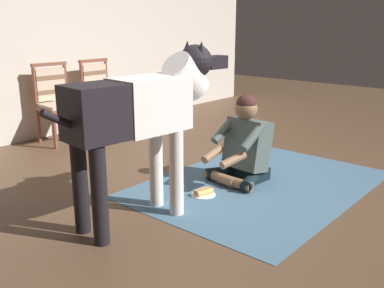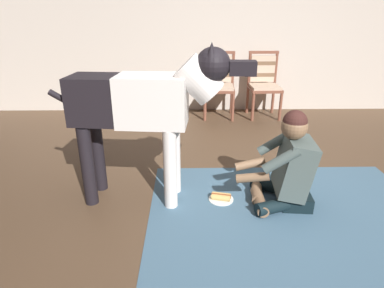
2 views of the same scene
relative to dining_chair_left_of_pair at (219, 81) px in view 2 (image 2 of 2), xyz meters
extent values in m
plane|color=brown|center=(0.10, -2.67, -0.54)|extent=(14.38, 14.38, 0.00)
cube|color=beige|center=(0.10, 0.37, 0.76)|extent=(8.31, 0.10, 2.60)
cube|color=#44667F|center=(0.34, -2.76, -0.54)|extent=(2.32, 1.71, 0.01)
cylinder|color=brown|center=(0.18, -0.31, -0.33)|extent=(0.04, 0.04, 0.42)
cylinder|color=brown|center=(-0.23, -0.28, -0.33)|extent=(0.04, 0.04, 0.42)
cylinder|color=brown|center=(0.22, 0.10, -0.33)|extent=(0.04, 0.04, 0.42)
cylinder|color=brown|center=(-0.20, 0.14, -0.33)|extent=(0.04, 0.04, 0.42)
cube|color=brown|center=(-0.01, -0.09, -0.10)|extent=(0.50, 0.50, 0.04)
cube|color=#CDB196|center=(-0.01, -0.09, -0.06)|extent=(0.46, 0.46, 0.04)
cylinder|color=brown|center=(0.22, 0.10, 0.18)|extent=(0.04, 0.04, 0.52)
cylinder|color=brown|center=(-0.20, 0.14, 0.18)|extent=(0.04, 0.04, 0.52)
cube|color=brown|center=(0.01, 0.12, 0.42)|extent=(0.46, 0.08, 0.04)
cube|color=#CDB196|center=(0.01, 0.12, 0.17)|extent=(0.38, 0.08, 0.40)
cube|color=brown|center=(0.01, 0.12, 0.26)|extent=(0.39, 0.09, 0.06)
cube|color=brown|center=(0.01, 0.12, 0.08)|extent=(0.39, 0.09, 0.06)
cylinder|color=brown|center=(0.90, -0.29, -0.33)|extent=(0.04, 0.04, 0.42)
cylinder|color=brown|center=(0.49, -0.30, -0.33)|extent=(0.04, 0.04, 0.42)
cylinder|color=brown|center=(0.89, 0.13, -0.33)|extent=(0.04, 0.04, 0.42)
cylinder|color=brown|center=(0.48, 0.12, -0.33)|extent=(0.04, 0.04, 0.42)
cube|color=brown|center=(0.69, -0.09, -0.10)|extent=(0.47, 0.47, 0.04)
cube|color=#CDB196|center=(0.69, -0.09, -0.06)|extent=(0.43, 0.43, 0.04)
cylinder|color=brown|center=(0.89, 0.13, 0.18)|extent=(0.04, 0.04, 0.52)
cylinder|color=brown|center=(0.48, 0.12, 0.18)|extent=(0.04, 0.04, 0.52)
cube|color=brown|center=(0.68, 0.12, 0.42)|extent=(0.46, 0.06, 0.04)
cube|color=#CDB196|center=(0.68, 0.12, 0.17)|extent=(0.38, 0.06, 0.40)
cube|color=brown|center=(0.68, 0.12, 0.26)|extent=(0.39, 0.07, 0.06)
cube|color=brown|center=(0.68, 0.12, 0.08)|extent=(0.39, 0.07, 0.06)
cube|color=black|center=(0.41, -2.60, -0.48)|extent=(0.27, 0.36, 0.12)
cylinder|color=black|center=(0.24, -2.73, -0.48)|extent=(0.41, 0.24, 0.11)
cylinder|color=#8A6648|center=(0.10, -2.65, -0.48)|extent=(0.10, 0.36, 0.09)
cylinder|color=black|center=(0.27, -2.43, -0.48)|extent=(0.40, 0.30, 0.11)
cylinder|color=#8A6648|center=(0.11, -2.48, -0.48)|extent=(0.15, 0.37, 0.09)
cube|color=#4B5956|center=(0.38, -2.59, -0.19)|extent=(0.33, 0.43, 0.50)
cylinder|color=#4B5956|center=(0.22, -2.75, -0.06)|extent=(0.30, 0.11, 0.24)
cylinder|color=#8A6648|center=(0.02, -2.68, -0.24)|extent=(0.28, 0.14, 0.12)
cylinder|color=#4B5956|center=(0.25, -2.40, -0.06)|extent=(0.30, 0.11, 0.24)
cylinder|color=#8A6648|center=(0.05, -2.43, -0.24)|extent=(0.27, 0.09, 0.12)
sphere|color=#8A6648|center=(0.34, -2.59, 0.16)|extent=(0.21, 0.21, 0.21)
sphere|color=#3F201C|center=(0.34, -2.59, 0.19)|extent=(0.19, 0.19, 0.19)
cylinder|color=white|center=(-0.62, -2.37, -0.20)|extent=(0.11, 0.11, 0.69)
cylinder|color=white|center=(-0.64, -2.62, -0.20)|extent=(0.11, 0.11, 0.69)
cylinder|color=black|center=(-1.31, -2.31, -0.20)|extent=(0.11, 0.11, 0.69)
cylinder|color=black|center=(-1.33, -2.55, -0.20)|extent=(0.11, 0.11, 0.69)
cube|color=white|center=(-0.78, -2.48, 0.35)|extent=(0.58, 0.41, 0.40)
cube|color=black|center=(-1.19, -2.44, 0.35)|extent=(0.50, 0.38, 0.38)
cylinder|color=white|center=(-0.42, -2.52, 0.52)|extent=(0.42, 0.28, 0.40)
sphere|color=black|center=(-0.31, -2.53, 0.63)|extent=(0.27, 0.27, 0.27)
cube|color=black|center=(-0.09, -2.55, 0.61)|extent=(0.21, 0.14, 0.11)
cone|color=black|center=(-0.31, -2.45, 0.73)|extent=(0.10, 0.10, 0.12)
cone|color=black|center=(-0.33, -2.60, 0.73)|extent=(0.10, 0.10, 0.12)
cylinder|color=black|center=(-1.45, -2.42, 0.31)|extent=(0.35, 0.08, 0.23)
cylinder|color=white|center=(-0.21, -2.54, -0.54)|extent=(0.22, 0.22, 0.01)
cylinder|color=#DAAF60|center=(-0.21, -2.56, -0.51)|extent=(0.17, 0.09, 0.05)
cylinder|color=#DAAF60|center=(-0.20, -2.51, -0.51)|extent=(0.17, 0.09, 0.05)
cylinder|color=#984925|center=(-0.21, -2.54, -0.50)|extent=(0.17, 0.08, 0.04)
camera|label=1|loc=(-3.01, -4.81, 0.94)|focal=41.23mm
camera|label=2|loc=(-0.51, -5.01, 1.00)|focal=30.54mm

